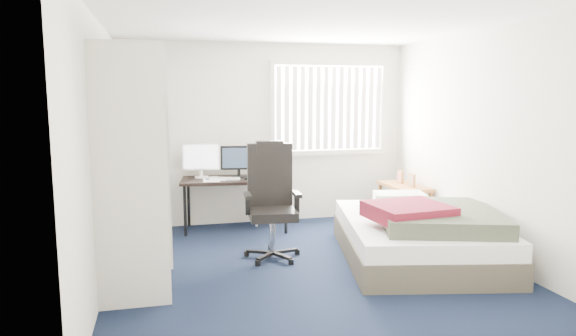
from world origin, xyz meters
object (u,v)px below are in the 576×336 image
at_px(desk, 236,175).
at_px(office_chair, 272,213).
at_px(bed, 419,234).
at_px(nightstand, 405,190).

distance_m(desk, office_chair, 1.30).
height_order(desk, office_chair, office_chair).
bearing_deg(desk, bed, -45.32).
xyz_separation_m(desk, nightstand, (2.24, -0.43, -0.22)).
height_order(nightstand, bed, nightstand).
bearing_deg(bed, office_chair, 161.51).
xyz_separation_m(nightstand, bed, (-0.50, -1.34, -0.22)).
xyz_separation_m(office_chair, nightstand, (2.03, 0.82, 0.02)).
bearing_deg(bed, nightstand, 69.65).
height_order(desk, nightstand, desk).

